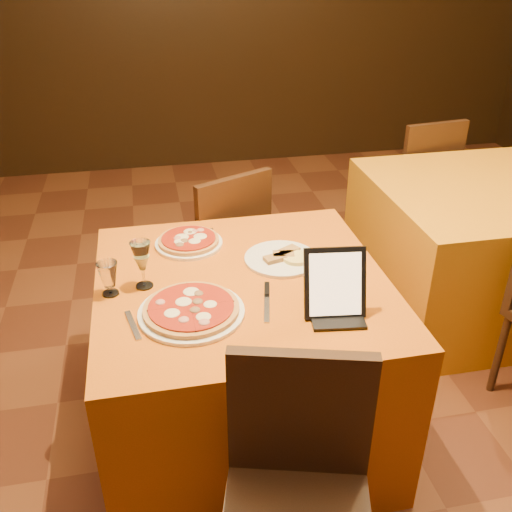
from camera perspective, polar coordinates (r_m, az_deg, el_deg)
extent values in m
cube|color=#5E2D19|center=(2.60, 6.15, -17.60)|extent=(6.00, 7.00, 0.01)
cube|color=black|center=(5.24, -5.14, 23.84)|extent=(6.00, 0.01, 2.80)
cube|color=#C55C0C|center=(2.39, -1.29, -10.09)|extent=(1.10, 1.10, 0.75)
cube|color=orange|center=(3.38, 20.80, 0.64)|extent=(1.10, 1.10, 0.75)
cylinder|color=white|center=(1.99, -6.47, -5.62)|extent=(0.37, 0.37, 0.01)
cylinder|color=#AD4C23|center=(1.98, -6.50, -5.24)|extent=(0.33, 0.33, 0.02)
cylinder|color=white|center=(2.43, -6.73, 1.25)|extent=(0.28, 0.28, 0.01)
cylinder|color=#AD4C23|center=(2.42, -6.75, 1.58)|extent=(0.26, 0.26, 0.02)
cylinder|color=white|center=(2.30, 2.52, -0.28)|extent=(0.30, 0.30, 0.01)
cylinder|color=olive|center=(2.29, 2.52, 0.09)|extent=(0.18, 0.18, 0.02)
cube|color=black|center=(1.94, 7.89, -2.69)|extent=(0.22, 0.13, 0.24)
cube|color=silver|center=(2.03, 1.09, -4.77)|extent=(0.07, 0.23, 0.01)
cube|color=#B2B1B8|center=(1.97, -12.20, -6.78)|extent=(0.06, 0.18, 0.01)
cube|color=silver|center=(2.48, -4.43, 1.88)|extent=(0.03, 0.17, 0.01)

